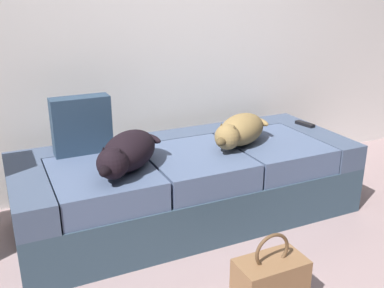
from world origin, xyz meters
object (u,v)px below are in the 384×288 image
(couch, at_px, (189,183))
(throw_pillow, at_px, (82,125))
(tv_remote, at_px, (305,124))
(dog_dark, at_px, (127,152))
(dog_tan, at_px, (239,130))
(handbag, at_px, (270,282))

(couch, bearing_deg, throw_pillow, 159.56)
(couch, bearing_deg, tv_remote, 5.54)
(couch, relative_size, throw_pillow, 6.14)
(couch, xyz_separation_m, throw_pillow, (-0.59, 0.22, 0.40))
(throw_pillow, bearing_deg, tv_remote, -4.67)
(dog_dark, xyz_separation_m, dog_tan, (0.76, 0.09, -0.01))
(couch, height_order, tv_remote, tv_remote)
(dog_tan, relative_size, tv_remote, 3.40)
(throw_pillow, bearing_deg, handbag, -63.62)
(couch, relative_size, dog_tan, 4.09)
(couch, bearing_deg, dog_tan, -10.93)
(handbag, bearing_deg, couch, 88.74)
(dog_dark, distance_m, handbag, 0.98)
(tv_remote, height_order, handbag, tv_remote)
(dog_dark, relative_size, throw_pillow, 1.51)
(throw_pillow, bearing_deg, couch, -20.44)
(couch, distance_m, dog_tan, 0.46)
(dog_tan, xyz_separation_m, tv_remote, (0.64, 0.16, -0.08))
(dog_dark, bearing_deg, dog_tan, 7.06)
(dog_dark, distance_m, dog_tan, 0.76)
(handbag, bearing_deg, dog_dark, 118.11)
(tv_remote, bearing_deg, dog_dark, 179.16)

